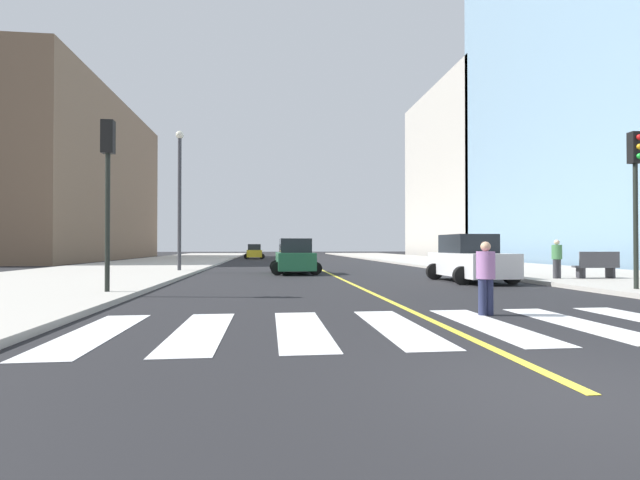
{
  "coord_description": "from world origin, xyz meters",
  "views": [
    {
      "loc": [
        -3.29,
        -4.3,
        1.53
      ],
      "look_at": [
        0.73,
        31.35,
        1.97
      ],
      "focal_mm": 25.57,
      "sensor_mm": 36.0,
      "label": 1
    }
  ],
  "objects_px": {
    "car_green_third": "(295,257)",
    "park_bench": "(597,265)",
    "car_yellow_nearest": "(254,252)",
    "traffic_light_near_corner": "(636,179)",
    "car_white_second": "(470,260)",
    "pedestrian_crossing": "(486,275)",
    "street_lamp": "(180,188)",
    "pedestrian_waiting_east": "(557,257)",
    "traffic_light_far_corner": "(108,172)"
  },
  "relations": [
    {
      "from": "car_green_third",
      "to": "park_bench",
      "type": "height_order",
      "value": "car_green_third"
    },
    {
      "from": "car_yellow_nearest",
      "to": "traffic_light_near_corner",
      "type": "xyz_separation_m",
      "value": [
        13.28,
        -39.85,
        2.87
      ]
    },
    {
      "from": "car_white_second",
      "to": "traffic_light_near_corner",
      "type": "bearing_deg",
      "value": 119.86
    },
    {
      "from": "pedestrian_crossing",
      "to": "street_lamp",
      "type": "xyz_separation_m",
      "value": [
        -9.7,
        16.66,
        3.84
      ]
    },
    {
      "from": "pedestrian_waiting_east",
      "to": "car_white_second",
      "type": "bearing_deg",
      "value": -16.81
    },
    {
      "from": "car_yellow_nearest",
      "to": "traffic_light_near_corner",
      "type": "height_order",
      "value": "traffic_light_near_corner"
    },
    {
      "from": "traffic_light_far_corner",
      "to": "pedestrian_waiting_east",
      "type": "xyz_separation_m",
      "value": [
        16.84,
        3.58,
        -2.7
      ]
    },
    {
      "from": "car_green_third",
      "to": "pedestrian_crossing",
      "type": "relative_size",
      "value": 2.65
    },
    {
      "from": "car_white_second",
      "to": "car_green_third",
      "type": "distance_m",
      "value": 9.44
    },
    {
      "from": "car_green_third",
      "to": "traffic_light_far_corner",
      "type": "height_order",
      "value": "traffic_light_far_corner"
    },
    {
      "from": "car_white_second",
      "to": "car_green_third",
      "type": "relative_size",
      "value": 1.06
    },
    {
      "from": "traffic_light_far_corner",
      "to": "park_bench",
      "type": "height_order",
      "value": "traffic_light_far_corner"
    },
    {
      "from": "traffic_light_far_corner",
      "to": "park_bench",
      "type": "bearing_deg",
      "value": 10.71
    },
    {
      "from": "car_yellow_nearest",
      "to": "park_bench",
      "type": "distance_m",
      "value": 38.52
    },
    {
      "from": "car_white_second",
      "to": "pedestrian_waiting_east",
      "type": "xyz_separation_m",
      "value": [
        3.57,
        -0.55,
        0.11
      ]
    },
    {
      "from": "traffic_light_far_corner",
      "to": "pedestrian_crossing",
      "type": "xyz_separation_m",
      "value": [
        9.54,
        -4.78,
        -2.86
      ]
    },
    {
      "from": "car_yellow_nearest",
      "to": "pedestrian_waiting_east",
      "type": "relative_size",
      "value": 2.36
    },
    {
      "from": "car_white_second",
      "to": "street_lamp",
      "type": "bearing_deg",
      "value": -31.67
    },
    {
      "from": "traffic_light_near_corner",
      "to": "traffic_light_far_corner",
      "type": "distance_m",
      "value": 16.46
    },
    {
      "from": "car_green_third",
      "to": "street_lamp",
      "type": "bearing_deg",
      "value": 165.83
    },
    {
      "from": "pedestrian_crossing",
      "to": "pedestrian_waiting_east",
      "type": "relative_size",
      "value": 0.99
    },
    {
      "from": "pedestrian_waiting_east",
      "to": "car_yellow_nearest",
      "type": "bearing_deg",
      "value": -76.9
    },
    {
      "from": "car_yellow_nearest",
      "to": "traffic_light_far_corner",
      "type": "bearing_deg",
      "value": -96.64
    },
    {
      "from": "car_green_third",
      "to": "pedestrian_waiting_east",
      "type": "distance_m",
      "value": 12.62
    },
    {
      "from": "car_white_second",
      "to": "traffic_light_far_corner",
      "type": "relative_size",
      "value": 0.88
    },
    {
      "from": "car_green_third",
      "to": "traffic_light_far_corner",
      "type": "distance_m",
      "value": 12.45
    },
    {
      "from": "car_green_third",
      "to": "traffic_light_near_corner",
      "type": "distance_m",
      "value": 15.58
    },
    {
      "from": "traffic_light_near_corner",
      "to": "street_lamp",
      "type": "xyz_separation_m",
      "value": [
        -16.59,
        12.92,
        1.08
      ]
    },
    {
      "from": "park_bench",
      "to": "traffic_light_far_corner",
      "type": "bearing_deg",
      "value": 100.87
    },
    {
      "from": "car_green_third",
      "to": "pedestrian_crossing",
      "type": "bearing_deg",
      "value": -78.66
    },
    {
      "from": "car_white_second",
      "to": "traffic_light_near_corner",
      "type": "relative_size",
      "value": 0.91
    },
    {
      "from": "pedestrian_waiting_east",
      "to": "car_green_third",
      "type": "bearing_deg",
      "value": -40.81
    },
    {
      "from": "park_bench",
      "to": "street_lamp",
      "type": "relative_size",
      "value": 0.23
    },
    {
      "from": "traffic_light_near_corner",
      "to": "street_lamp",
      "type": "bearing_deg",
      "value": -37.92
    },
    {
      "from": "traffic_light_near_corner",
      "to": "traffic_light_far_corner",
      "type": "xyz_separation_m",
      "value": [
        -16.43,
        1.04,
        0.09
      ]
    },
    {
      "from": "car_yellow_nearest",
      "to": "pedestrian_waiting_east",
      "type": "distance_m",
      "value": 37.79
    },
    {
      "from": "park_bench",
      "to": "street_lamp",
      "type": "xyz_separation_m",
      "value": [
        -18.76,
        8.37,
        4.04
      ]
    },
    {
      "from": "traffic_light_near_corner",
      "to": "pedestrian_waiting_east",
      "type": "bearing_deg",
      "value": -95.01
    },
    {
      "from": "traffic_light_far_corner",
      "to": "street_lamp",
      "type": "distance_m",
      "value": 11.93
    },
    {
      "from": "car_green_third",
      "to": "traffic_light_far_corner",
      "type": "relative_size",
      "value": 0.83
    },
    {
      "from": "traffic_light_far_corner",
      "to": "park_bench",
      "type": "xyz_separation_m",
      "value": [
        18.6,
        3.52,
        -3.06
      ]
    },
    {
      "from": "car_yellow_nearest",
      "to": "pedestrian_crossing",
      "type": "distance_m",
      "value": 44.05
    },
    {
      "from": "pedestrian_waiting_east",
      "to": "street_lamp",
      "type": "relative_size",
      "value": 0.21
    },
    {
      "from": "car_green_third",
      "to": "pedestrian_waiting_east",
      "type": "relative_size",
      "value": 2.63
    },
    {
      "from": "car_yellow_nearest",
      "to": "street_lamp",
      "type": "xyz_separation_m",
      "value": [
        -3.31,
        -26.92,
        3.94
      ]
    },
    {
      "from": "traffic_light_near_corner",
      "to": "pedestrian_crossing",
      "type": "bearing_deg",
      "value": 28.47
    },
    {
      "from": "car_yellow_nearest",
      "to": "car_white_second",
      "type": "bearing_deg",
      "value": -75.74
    },
    {
      "from": "traffic_light_near_corner",
      "to": "traffic_light_far_corner",
      "type": "bearing_deg",
      "value": -3.62
    },
    {
      "from": "park_bench",
      "to": "car_white_second",
      "type": "bearing_deg",
      "value": 83.66
    },
    {
      "from": "car_yellow_nearest",
      "to": "car_white_second",
      "type": "xyz_separation_m",
      "value": [
        10.11,
        -34.68,
        0.15
      ]
    }
  ]
}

